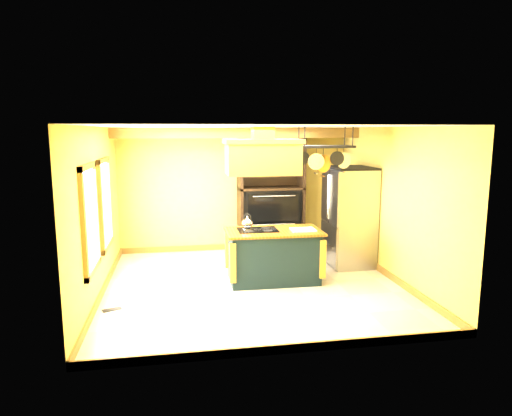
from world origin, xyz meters
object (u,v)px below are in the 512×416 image
object	(u,v)px
kitchen_island	(273,255)
range_hood	(263,155)
pot_rack	(325,153)
hutch	(270,209)
refrigerator	(349,218)

from	to	relation	value
kitchen_island	range_hood	bearing A→B (deg)	-179.01
kitchen_island	pot_rack	xyz separation A→B (m)	(0.91, 0.01, 1.79)
pot_rack	hutch	bearing A→B (deg)	104.85
refrigerator	hutch	size ratio (longest dim) A/B	0.76
refrigerator	hutch	distance (m)	1.85
refrigerator	hutch	bearing A→B (deg)	135.38
range_hood	refrigerator	xyz separation A→B (m)	(1.88, 0.76, -1.30)
refrigerator	pot_rack	bearing A→B (deg)	-135.76
pot_rack	hutch	world-z (taller)	pot_rack
pot_rack	hutch	xyz separation A→B (m)	(-0.54, 2.05, -1.31)
pot_rack	range_hood	bearing A→B (deg)	-179.44
range_hood	hutch	bearing A→B (deg)	74.76
kitchen_island	hutch	bearing A→B (deg)	80.73
kitchen_island	pot_rack	world-z (taller)	pot_rack
refrigerator	kitchen_island	bearing A→B (deg)	-155.59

